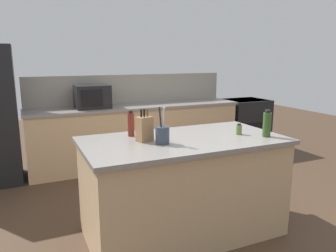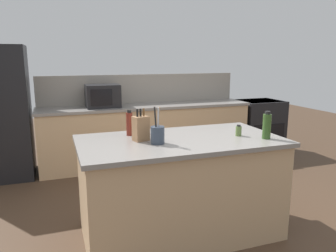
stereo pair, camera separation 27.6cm
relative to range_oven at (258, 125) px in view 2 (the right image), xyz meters
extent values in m
plane|color=#473323|center=(-2.38, -2.20, -0.47)|extent=(14.00, 14.00, 0.00)
cube|color=tan|center=(-2.08, 0.00, -0.02)|extent=(3.28, 0.62, 0.90)
cube|color=gray|center=(-2.08, 0.00, 0.45)|extent=(3.32, 0.66, 0.04)
cube|color=gray|center=(-2.08, 0.32, 0.70)|extent=(3.28, 0.03, 0.46)
cube|color=tan|center=(-2.38, -2.20, -0.02)|extent=(1.80, 0.92, 0.90)
cube|color=gray|center=(-2.38, -2.20, 0.45)|extent=(1.86, 0.98, 0.04)
cube|color=black|center=(0.00, 0.00, -0.01)|extent=(0.76, 0.64, 0.92)
cube|color=black|center=(0.00, -0.32, -0.12)|extent=(0.61, 0.01, 0.41)
cube|color=black|center=(0.00, 0.00, 0.44)|extent=(0.68, 0.58, 0.02)
cube|color=black|center=(-2.76, 0.00, 0.64)|extent=(0.49, 0.38, 0.34)
cube|color=black|center=(-2.81, -0.19, 0.64)|extent=(0.31, 0.01, 0.24)
cube|color=#936B47|center=(-2.74, -2.14, 0.58)|extent=(0.15, 0.13, 0.22)
cylinder|color=black|center=(-2.77, -2.15, 0.73)|extent=(0.02, 0.02, 0.07)
cylinder|color=black|center=(-2.74, -2.14, 0.73)|extent=(0.02, 0.02, 0.07)
cylinder|color=brown|center=(-2.71, -2.13, 0.73)|extent=(0.02, 0.02, 0.07)
cylinder|color=#333D4C|center=(-2.63, -2.29, 0.55)|extent=(0.12, 0.12, 0.15)
cylinder|color=olive|center=(-2.61, -2.28, 0.70)|extent=(0.01, 0.05, 0.18)
cylinder|color=black|center=(-2.65, -2.29, 0.70)|extent=(0.01, 0.05, 0.18)
cylinder|color=#B2B2B7|center=(-2.63, -2.31, 0.70)|extent=(0.01, 0.03, 0.18)
cylinder|color=maroon|center=(-2.79, -1.91, 0.58)|extent=(0.06, 0.06, 0.22)
cylinder|color=black|center=(-2.79, -1.91, 0.71)|extent=(0.04, 0.04, 0.03)
cylinder|color=#567038|center=(-1.82, -2.27, 0.52)|extent=(0.06, 0.06, 0.09)
cylinder|color=black|center=(-1.82, -2.27, 0.57)|extent=(0.04, 0.04, 0.02)
cylinder|color=#B73D1E|center=(-2.66, -1.85, 0.52)|extent=(0.06, 0.06, 0.10)
cylinder|color=black|center=(-2.66, -1.85, 0.58)|extent=(0.04, 0.04, 0.02)
cylinder|color=#2D4C1E|center=(-1.63, -2.45, 0.59)|extent=(0.08, 0.08, 0.23)
cylinder|color=black|center=(-1.63, -2.45, 0.71)|extent=(0.05, 0.05, 0.03)
camera|label=1|loc=(-3.71, -4.81, 1.20)|focal=35.00mm
camera|label=2|loc=(-3.45, -4.91, 1.20)|focal=35.00mm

